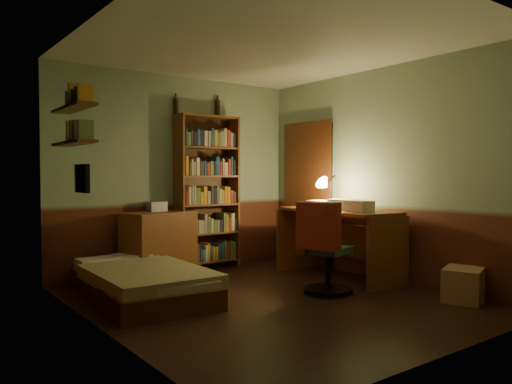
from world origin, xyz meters
TOP-DOWN VIEW (x-y plane):
  - floor at (0.00, 0.00)m, footprint 3.50×4.00m
  - ceiling at (0.00, 0.00)m, footprint 3.50×4.00m
  - wall_back at (0.00, 2.01)m, footprint 3.50×0.02m
  - wall_left at (-1.76, 0.00)m, footprint 0.02×4.00m
  - wall_right at (1.76, 0.00)m, footprint 0.02×4.00m
  - wall_front at (0.00, -2.01)m, footprint 3.50×0.02m
  - doorway at (1.72, 1.30)m, footprint 0.06×0.90m
  - door_trim at (1.69, 1.30)m, footprint 0.02×0.98m
  - bed at (-1.03, 0.87)m, footprint 1.14×1.94m
  - dresser at (-0.40, 1.76)m, footprint 1.01×0.69m
  - mini_stereo at (-0.38, 1.89)m, footprint 0.24×0.19m
  - bookshelf at (0.36, 1.85)m, footprint 0.90×0.29m
  - bottle_left at (-0.06, 1.96)m, footprint 0.07×0.07m
  - bottle_right at (0.60, 1.96)m, footprint 0.08×0.08m
  - desk at (1.32, 0.33)m, footprint 0.79×1.65m
  - paper_stack at (1.34, 0.26)m, footprint 0.27×0.34m
  - desk_lamp at (1.51, 0.63)m, footprint 0.19×0.19m
  - office_chair at (0.67, -0.15)m, footprint 0.62×0.58m
  - red_jacket at (0.63, 0.02)m, footprint 0.28×0.44m
  - wall_shelf_lower at (-1.64, 1.10)m, footprint 0.20×0.90m
  - wall_shelf_upper at (-1.64, 1.10)m, footprint 0.20×0.90m
  - framed_picture at (-1.72, 0.60)m, footprint 0.04×0.32m
  - cardboard_box_a at (1.53, -1.23)m, footprint 0.55×0.50m
  - cardboard_box_b at (1.51, -1.23)m, footprint 0.40×0.38m

SIDE VIEW (x-z plane):
  - floor at x=0.00m, z-range -0.02..0.00m
  - cardboard_box_b at x=1.51m, z-range 0.00..0.22m
  - cardboard_box_a at x=1.53m, z-range 0.00..0.34m
  - bed at x=-1.03m, z-range 0.00..0.55m
  - dresser at x=-0.40m, z-range 0.00..0.81m
  - desk at x=1.32m, z-range 0.00..0.85m
  - office_chair at x=0.67m, z-range 0.00..1.04m
  - mini_stereo at x=-0.38m, z-range 0.81..0.94m
  - paper_stack at x=1.34m, z-range 0.85..0.98m
  - doorway at x=1.72m, z-range 0.00..2.00m
  - door_trim at x=1.69m, z-range -0.04..2.04m
  - bookshelf at x=0.36m, z-range 0.00..2.09m
  - desk_lamp at x=1.51m, z-range 0.85..1.46m
  - framed_picture at x=-1.72m, z-range 1.12..1.38m
  - red_jacket at x=0.63m, z-range 1.04..1.53m
  - wall_back at x=0.00m, z-range 0.00..2.60m
  - wall_left at x=-1.76m, z-range 0.00..2.60m
  - wall_right at x=1.76m, z-range 0.00..2.60m
  - wall_front at x=0.00m, z-range 0.00..2.60m
  - wall_shelf_lower at x=-1.64m, z-range 1.59..1.61m
  - wall_shelf_upper at x=-1.64m, z-range 1.94..1.96m
  - bottle_left at x=-0.06m, z-range 2.09..2.30m
  - bottle_right at x=0.60m, z-range 2.09..2.33m
  - ceiling at x=0.00m, z-range 2.60..2.62m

